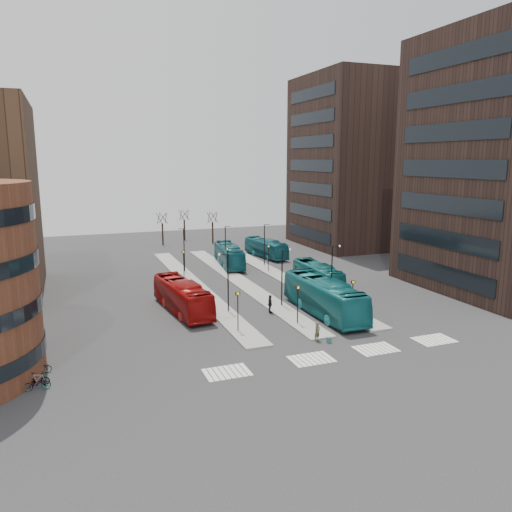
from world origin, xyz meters
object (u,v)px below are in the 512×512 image
object	(u,v)px
teal_bus_d	(266,248)
bicycle_far	(39,368)
red_bus	(182,296)
commuter_c	(303,302)
teal_bus_c	(318,275)
commuter_b	(270,304)
suitcase	(329,340)
bicycle_near	(37,384)
teal_bus_b	(229,255)
bicycle_mid	(38,379)
teal_bus_a	(324,297)
traveller	(317,331)
commuter_a	(210,307)

from	to	relation	value
teal_bus_d	bicycle_far	distance (m)	48.17
red_bus	commuter_c	distance (m)	12.59
teal_bus_c	commuter_b	xyz separation A→B (m)	(-9.59, -7.80, -0.52)
suitcase	bicycle_near	size ratio (longest dim) A/B	0.28
suitcase	teal_bus_d	bearing A→B (deg)	86.59
bicycle_far	teal_bus_b	bearing A→B (deg)	-42.72
bicycle_mid	commuter_c	bearing A→B (deg)	-57.53
suitcase	teal_bus_d	world-z (taller)	teal_bus_d
teal_bus_a	traveller	xyz separation A→B (m)	(-4.20, -6.58, -0.98)
teal_bus_c	traveller	bearing A→B (deg)	-114.87
bicycle_far	commuter_b	bearing A→B (deg)	-74.67
commuter_c	red_bus	bearing A→B (deg)	-84.04
teal_bus_a	bicycle_far	bearing A→B (deg)	-168.29
suitcase	bicycle_mid	bearing A→B (deg)	-169.32
red_bus	commuter_a	size ratio (longest dim) A/B	6.41
teal_bus_c	traveller	distance (m)	18.93
teal_bus_a	teal_bus_b	bearing A→B (deg)	94.28
teal_bus_a	commuter_a	distance (m)	11.52
bicycle_mid	bicycle_far	world-z (taller)	bicycle_mid
teal_bus_a	bicycle_mid	size ratio (longest dim) A/B	8.14
commuter_a	commuter_b	distance (m)	6.13
teal_bus_c	commuter_a	distance (m)	16.99
teal_bus_a	teal_bus_c	distance (m)	11.16
teal_bus_c	traveller	xyz separation A→B (m)	(-8.86, -16.72, -0.62)
bicycle_mid	bicycle_far	distance (m)	2.08
commuter_a	bicycle_near	distance (m)	19.40
suitcase	traveller	world-z (taller)	traveller
commuter_c	commuter_a	bearing A→B (deg)	-73.54
teal_bus_b	bicycle_near	xyz separation A→B (m)	(-24.70, -33.92, -1.14)
suitcase	teal_bus_d	distance (m)	38.82
teal_bus_a	teal_bus_d	bearing A→B (deg)	79.30
red_bus	commuter_b	bearing A→B (deg)	-30.14
teal_bus_c	commuter_b	world-z (taller)	teal_bus_c
commuter_c	bicycle_mid	bearing A→B (deg)	-46.31
suitcase	bicycle_far	distance (m)	23.13
teal_bus_c	commuter_a	xyz separation A→B (m)	(-15.62, -6.68, -0.55)
bicycle_mid	commuter_a	bearing A→B (deg)	-43.83
suitcase	bicycle_near	world-z (taller)	bicycle_near
suitcase	red_bus	distance (m)	16.62
red_bus	bicycle_mid	size ratio (longest dim) A/B	7.25
teal_bus_d	bicycle_far	xyz separation A→B (m)	(-32.38, -35.64, -1.01)
teal_bus_b	commuter_c	world-z (taller)	teal_bus_b
bicycle_mid	bicycle_near	bearing A→B (deg)	-168.86
suitcase	red_bus	size ratio (longest dim) A/B	0.04
traveller	commuter_a	size ratio (longest dim) A/B	0.93
suitcase	bicycle_near	distance (m)	23.05
commuter_a	bicycle_far	xyz separation A→B (m)	(-15.54, -8.81, -0.46)
teal_bus_d	commuter_b	bearing A→B (deg)	-118.56
teal_bus_b	bicycle_far	bearing A→B (deg)	-121.10
teal_bus_b	bicycle_near	size ratio (longest dim) A/B	6.56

